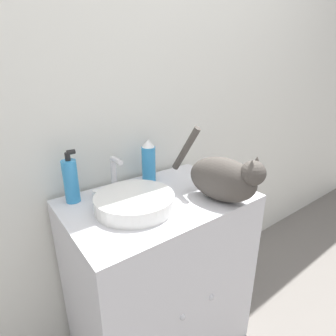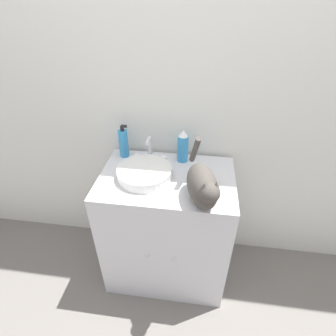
% 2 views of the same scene
% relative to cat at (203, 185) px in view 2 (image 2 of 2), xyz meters
% --- Properties ---
extents(ground_plane, '(8.00, 8.00, 0.00)m').
position_rel_cat_xyz_m(ground_plane, '(-0.19, -0.08, -0.90)').
color(ground_plane, slate).
extents(wall_back, '(6.00, 0.05, 2.50)m').
position_rel_cat_xyz_m(wall_back, '(-0.19, 0.46, 0.35)').
color(wall_back, silver).
rests_on(wall_back, ground_plane).
extents(vanity_cabinet, '(0.74, 0.51, 0.80)m').
position_rel_cat_xyz_m(vanity_cabinet, '(-0.19, 0.17, -0.50)').
color(vanity_cabinet, silver).
rests_on(vanity_cabinet, ground_plane).
extents(sink_basin, '(0.30, 0.30, 0.06)m').
position_rel_cat_xyz_m(sink_basin, '(-0.31, 0.15, -0.07)').
color(sink_basin, silver).
rests_on(sink_basin, vanity_cabinet).
extents(faucet, '(0.19, 0.09, 0.16)m').
position_rel_cat_xyz_m(faucet, '(-0.31, 0.31, -0.03)').
color(faucet, silver).
rests_on(faucet, vanity_cabinet).
extents(cat, '(0.20, 0.40, 0.28)m').
position_rel_cat_xyz_m(cat, '(0.00, 0.00, 0.00)').
color(cat, '#47423D').
rests_on(cat, vanity_cabinet).
extents(soap_bottle, '(0.06, 0.06, 0.21)m').
position_rel_cat_xyz_m(soap_bottle, '(-0.48, 0.35, -0.01)').
color(soap_bottle, '#338CCC').
rests_on(soap_bottle, vanity_cabinet).
extents(spray_bottle, '(0.06, 0.06, 0.20)m').
position_rel_cat_xyz_m(spray_bottle, '(-0.12, 0.35, 0.00)').
color(spray_bottle, '#338CCC').
rests_on(spray_bottle, vanity_cabinet).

